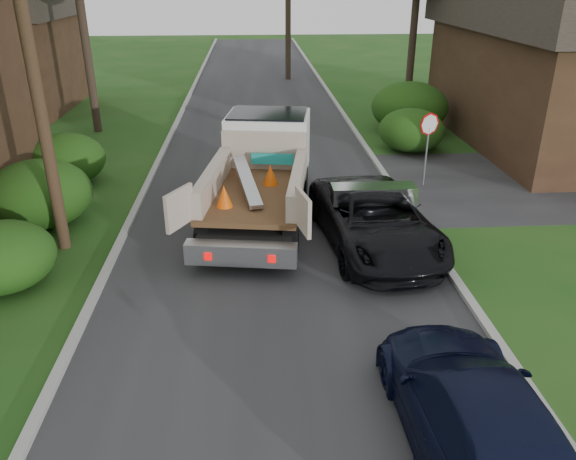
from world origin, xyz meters
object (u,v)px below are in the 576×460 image
(stop_sign, at_px, (428,134))
(utility_pole, at_px, (28,40))
(flatbed_truck, at_px, (263,163))
(navy_suv, at_px, (477,416))
(black_pickup, at_px, (375,220))

(stop_sign, height_order, utility_pole, utility_pole)
(flatbed_truck, distance_m, navy_suv, 10.28)
(utility_pole, height_order, flatbed_truck, utility_pole)
(stop_sign, bearing_deg, utility_pole, -159.38)
(flatbed_truck, bearing_deg, utility_pole, -147.14)
(utility_pole, distance_m, black_pickup, 9.19)
(black_pickup, relative_size, navy_suv, 1.10)
(stop_sign, height_order, flatbed_truck, flatbed_truck)
(stop_sign, height_order, navy_suv, stop_sign)
(stop_sign, distance_m, flatbed_truck, 5.67)
(flatbed_truck, relative_size, navy_suv, 1.46)
(utility_pole, xyz_separation_m, black_pickup, (8.05, -0.48, -4.41))
(navy_suv, bearing_deg, utility_pole, -43.83)
(black_pickup, bearing_deg, flatbed_truck, 128.55)
(stop_sign, bearing_deg, navy_suv, -102.74)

